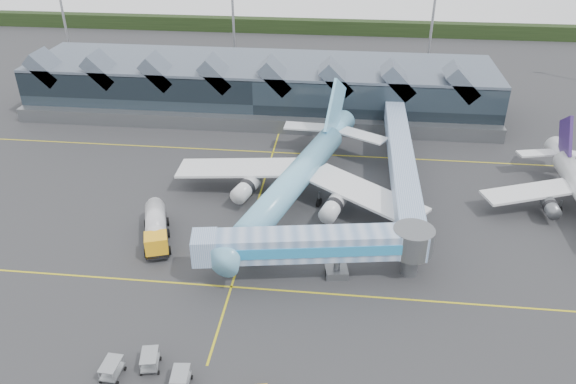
# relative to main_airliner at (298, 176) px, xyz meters

# --- Properties ---
(ground) EXTENTS (260.00, 260.00, 0.00)m
(ground) POSITION_rel_main_airliner_xyz_m (-5.80, -12.34, -4.12)
(ground) COLOR #2B2C2E
(ground) RESTS_ON ground
(taxi_stripes) EXTENTS (120.00, 60.00, 0.01)m
(taxi_stripes) POSITION_rel_main_airliner_xyz_m (-5.80, -2.34, -4.12)
(taxi_stripes) COLOR gold
(taxi_stripes) RESTS_ON ground
(tree_line_far) EXTENTS (260.00, 4.00, 4.00)m
(tree_line_far) POSITION_rel_main_airliner_xyz_m (-5.80, 97.66, -2.12)
(tree_line_far) COLOR black
(tree_line_far) RESTS_ON ground
(terminal) EXTENTS (90.00, 22.25, 12.52)m
(terminal) POSITION_rel_main_airliner_xyz_m (-10.86, 35.01, 0.76)
(terminal) COLOR black
(terminal) RESTS_ON ground
(light_masts) EXTENTS (132.40, 42.56, 22.45)m
(light_masts) POSITION_rel_main_airliner_xyz_m (15.20, 50.46, 8.37)
(light_masts) COLOR gray
(light_masts) RESTS_ON ground
(main_airliner) EXTENTS (36.43, 42.82, 14.02)m
(main_airliner) POSITION_rel_main_airliner_xyz_m (0.00, 0.00, 0.00)
(main_airliner) COLOR #6CB6DB
(main_airliner) RESTS_ON ground
(jet_bridge) EXTENTS (27.64, 8.24, 6.37)m
(jet_bridge) POSITION_rel_main_airliner_xyz_m (5.01, -17.09, 0.30)
(jet_bridge) COLOR #6C8BB4
(jet_bridge) RESTS_ON ground
(fuel_truck) EXTENTS (5.88, 10.92, 3.69)m
(fuel_truck) POSITION_rel_main_airliner_xyz_m (-17.29, -11.80, -2.05)
(fuel_truck) COLOR black
(fuel_truck) RESTS_ON ground
(baggage_carts) EXTENTS (8.52, 8.23, 1.72)m
(baggage_carts) POSITION_rel_main_airliner_xyz_m (-10.60, -35.28, -3.15)
(baggage_carts) COLOR #92969A
(baggage_carts) RESTS_ON ground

